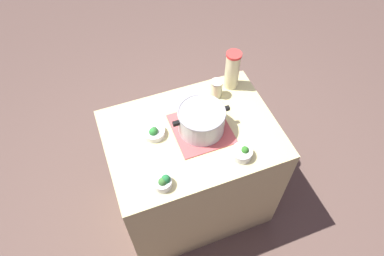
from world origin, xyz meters
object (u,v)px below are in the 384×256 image
Objects in this scene: lemonade_pitcher at (232,70)px; broccoli_bowl_front at (163,182)px; broccoli_bowl_back at (242,153)px; cooking_pot at (201,120)px; mason_jar at (216,88)px; broccoli_bowl_center at (154,132)px.

broccoli_bowl_front is (-0.66, -0.56, -0.11)m from lemonade_pitcher.
cooking_pot is at bearing 119.77° from broccoli_bowl_back.
cooking_pot reaches higher than broccoli_bowl_front.
lemonade_pitcher is 0.58m from broccoli_bowl_back.
cooking_pot is at bearing -139.33° from lemonade_pitcher.
mason_jar is at bearing 44.11° from broccoli_bowl_front.
lemonade_pitcher is 2.27× the size of broccoli_bowl_back.
broccoli_bowl_front is at bearing -98.67° from broccoli_bowl_center.
cooking_pot is at bearing 40.35° from broccoli_bowl_front.
mason_jar is 0.50m from broccoli_bowl_back.
lemonade_pitcher is at bearing 40.67° from cooking_pot.
lemonade_pitcher reaches higher than broccoli_bowl_back.
broccoli_bowl_front is 0.49m from broccoli_bowl_back.
cooking_pot reaches higher than broccoli_bowl_back.
cooking_pot is 0.30m from mason_jar.
cooking_pot reaches higher than broccoli_bowl_center.
broccoli_bowl_back is (0.15, -0.26, -0.06)m from cooking_pot.
broccoli_bowl_front reaches higher than broccoli_bowl_center.
mason_jar is (-0.13, -0.05, -0.08)m from lemonade_pitcher.
lemonade_pitcher is at bearing 40.51° from broccoli_bowl_front.
broccoli_bowl_center is at bearing 143.31° from broccoli_bowl_back.
cooking_pot is 2.87× the size of mason_jar.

